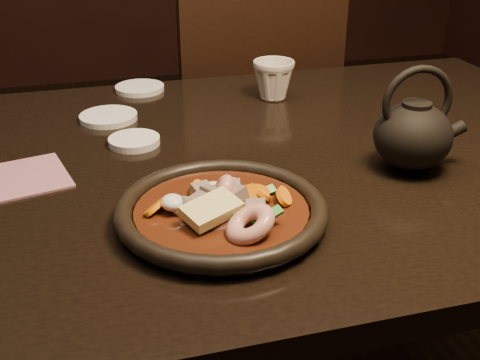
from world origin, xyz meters
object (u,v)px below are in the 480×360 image
object	(u,v)px
table	(192,202)
teapot	(414,132)
chair	(247,122)
plate	(222,212)
tea_cup	(274,78)

from	to	relation	value
table	teapot	xyz separation A→B (m)	(0.33, -0.12, 0.14)
chair	plate	bearing A→B (deg)	69.11
table	teapot	distance (m)	0.38
table	chair	size ratio (longest dim) A/B	1.63
plate	tea_cup	xyz separation A→B (m)	(0.23, 0.47, 0.03)
table	plate	world-z (taller)	plate
plate	teapot	xyz separation A→B (m)	(0.33, 0.08, 0.05)
table	plate	distance (m)	0.22
plate	tea_cup	size ratio (longest dim) A/B	3.30
table	tea_cup	world-z (taller)	tea_cup
chair	table	bearing A→B (deg)	63.92
tea_cup	teapot	bearing A→B (deg)	-75.37
table	teapot	bearing A→B (deg)	-20.10
table	teapot	world-z (taller)	teapot
table	tea_cup	distance (m)	0.37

